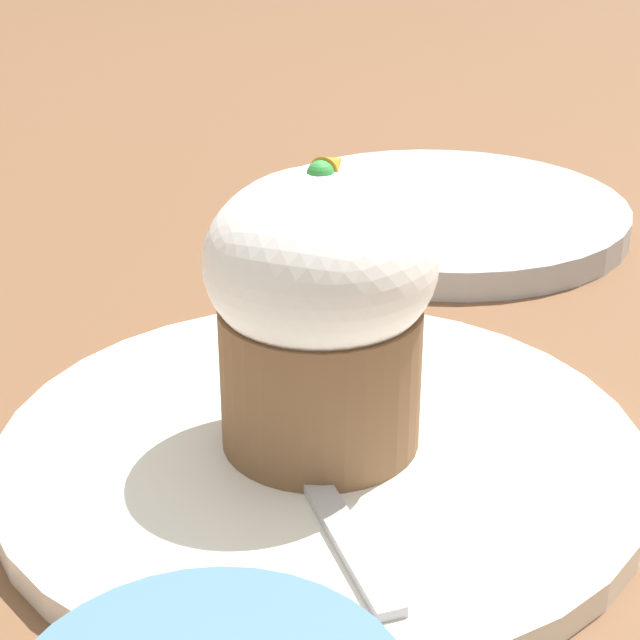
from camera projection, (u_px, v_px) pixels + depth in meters
The scene contains 5 objects.
ground_plane at pixel (320, 464), 0.41m from camera, with size 4.00×4.00×0.00m, color brown.
dessert_plate at pixel (320, 451), 0.41m from camera, with size 0.25×0.25×0.01m.
carrot_cake at pixel (320, 303), 0.39m from camera, with size 0.08×0.08×0.11m.
spoon at pixel (301, 457), 0.39m from camera, with size 0.11×0.10×0.01m.
side_plate at pixel (441, 214), 0.65m from camera, with size 0.22×0.22×0.02m.
Camera 1 is at (-0.33, -0.12, 0.23)m, focal length 60.00 mm.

